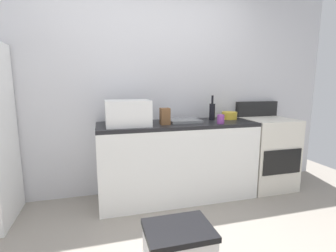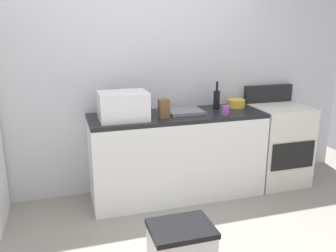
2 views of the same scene
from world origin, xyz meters
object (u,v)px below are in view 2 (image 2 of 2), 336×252
Objects in this scene: knife_block at (164,108)px; mixing_bowl at (236,103)px; microwave at (123,106)px; storage_bin at (181,249)px; stove_oven at (277,143)px; coffee_mug at (226,110)px; wine_bottle at (217,99)px.

knife_block reaches higher than mixing_bowl.
microwave is 1.44m from storage_bin.
storage_bin is (-1.09, -1.32, -0.75)m from mixing_bowl.
knife_block is 0.91m from mixing_bowl.
stove_oven is 0.94m from coffee_mug.
microwave reaches higher than stove_oven.
storage_bin is (-1.59, -1.22, -0.27)m from stove_oven.
coffee_mug is (-0.03, -0.28, -0.06)m from wine_bottle.
microwave reaches higher than coffee_mug.
stove_oven reaches higher than storage_bin.
mixing_bowl is at bearing 50.45° from storage_bin.
knife_block is at bearing 170.64° from coffee_mug.
stove_oven is at bearing 2.44° from microwave.
stove_oven is at bearing 14.78° from coffee_mug.
stove_oven is 6.11× the size of knife_block.
storage_bin is at bearing -100.05° from knife_block.
microwave is at bearing 99.84° from storage_bin.
wine_bottle reaches higher than microwave.
stove_oven is 1.88m from microwave.
wine_bottle is at bearing 8.53° from microwave.
wine_bottle reaches higher than stove_oven.
wine_bottle reaches higher than knife_block.
knife_block is at bearing -167.40° from mixing_bowl.
coffee_mug is 1.51m from storage_bin.
stove_oven is at bearing 37.57° from storage_bin.
wine_bottle is 1.58× the size of mixing_bowl.
knife_block is 0.39× the size of storage_bin.
storage_bin is at bearing -122.92° from wine_bottle.
microwave is 1.30m from mixing_bowl.
knife_block is (0.40, -0.03, -0.05)m from microwave.
microwave is at bearing 172.81° from coffee_mug.
wine_bottle is at bearing 57.08° from storage_bin.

